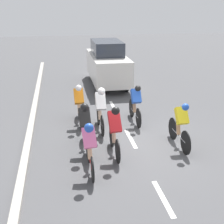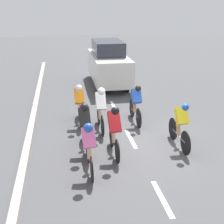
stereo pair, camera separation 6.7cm
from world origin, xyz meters
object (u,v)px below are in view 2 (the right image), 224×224
(cyclist_red, at_px, (114,129))
(cyclist_blue, at_px, (136,103))
(cyclist_yellow, at_px, (181,124))
(cyclist_pink, at_px, (89,145))
(cyclist_black, at_px, (85,124))
(cyclist_orange, at_px, (79,103))
(cyclist_white, at_px, (101,108))
(support_car, at_px, (108,63))

(cyclist_red, bearing_deg, cyclist_blue, -116.82)
(cyclist_blue, bearing_deg, cyclist_yellow, 111.47)
(cyclist_pink, distance_m, cyclist_black, 1.32)
(cyclist_orange, xyz_separation_m, cyclist_blue, (-1.97, 0.23, -0.02))
(cyclist_yellow, distance_m, cyclist_red, 2.02)
(cyclist_orange, distance_m, cyclist_white, 0.99)
(cyclist_white, bearing_deg, cyclist_blue, -158.82)
(cyclist_blue, xyz_separation_m, support_car, (0.14, -5.39, 0.36))
(cyclist_blue, relative_size, support_car, 0.40)
(cyclist_black, distance_m, cyclist_white, 1.46)
(support_car, bearing_deg, cyclist_pink, 77.99)
(cyclist_red, xyz_separation_m, support_car, (-1.03, -7.72, 0.29))
(cyclist_orange, bearing_deg, cyclist_white, 131.41)
(cyclist_yellow, xyz_separation_m, cyclist_blue, (0.84, -2.12, -0.00))
(cyclist_blue, distance_m, support_car, 5.41)
(cyclist_black, relative_size, cyclist_red, 1.03)
(cyclist_orange, height_order, cyclist_red, cyclist_red)
(cyclist_yellow, bearing_deg, cyclist_white, -36.80)
(cyclist_white, distance_m, support_car, 6.03)
(cyclist_red, bearing_deg, cyclist_pink, 46.32)
(cyclist_blue, bearing_deg, cyclist_red, 63.18)
(cyclist_yellow, bearing_deg, cyclist_orange, -39.96)
(cyclist_orange, relative_size, cyclist_blue, 1.01)
(cyclist_yellow, bearing_deg, cyclist_red, 5.67)
(cyclist_yellow, height_order, cyclist_blue, cyclist_yellow)
(support_car, bearing_deg, cyclist_red, 82.37)
(cyclist_black, height_order, support_car, support_car)
(support_car, bearing_deg, cyclist_orange, 70.46)
(cyclist_red, distance_m, cyclist_blue, 2.60)
(cyclist_black, height_order, cyclist_white, cyclist_white)
(cyclist_orange, relative_size, cyclist_white, 1.04)
(cyclist_pink, bearing_deg, cyclist_black, -90.05)
(cyclist_orange, relative_size, cyclist_yellow, 1.01)
(cyclist_black, distance_m, cyclist_blue, 2.68)
(cyclist_black, bearing_deg, support_car, -104.12)
(cyclist_white, bearing_deg, support_car, -101.30)
(cyclist_orange, height_order, cyclist_yellow, cyclist_orange)
(cyclist_pink, bearing_deg, cyclist_blue, -121.91)
(cyclist_yellow, height_order, cyclist_white, cyclist_white)
(cyclist_red, bearing_deg, cyclist_orange, -72.63)
(cyclist_yellow, bearing_deg, support_car, -82.60)
(cyclist_red, distance_m, support_car, 7.79)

